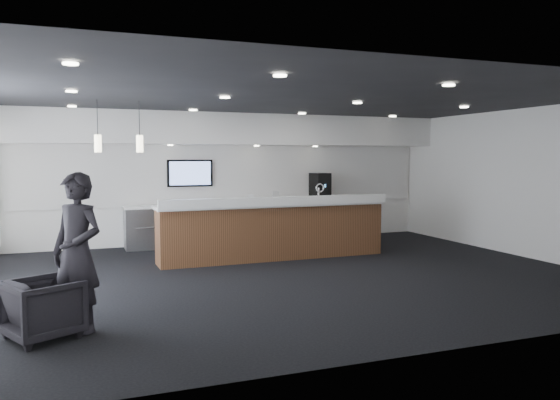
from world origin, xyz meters
name	(u,v)px	position (x,y,z in m)	size (l,w,h in m)	color
ground	(294,274)	(0.00, 0.00, 0.00)	(10.00, 10.00, 0.00)	black
ceiling	(294,98)	(0.00, 0.00, 3.00)	(10.00, 8.00, 0.02)	black
back_wall	(231,179)	(0.00, 4.00, 1.50)	(10.00, 0.02, 3.00)	white
right_wall	(523,183)	(5.00, 0.00, 1.50)	(0.02, 8.00, 3.00)	white
soffit_bulkhead	(236,130)	(0.00, 3.55, 2.65)	(10.00, 0.90, 0.70)	silver
alcove_panel	(231,175)	(0.00, 3.97, 1.60)	(9.80, 0.06, 1.40)	silver
back_credenza	(235,223)	(0.00, 3.64, 0.48)	(5.06, 0.66, 0.95)	gray
wall_tv	(190,173)	(-1.00, 3.91, 1.65)	(1.05, 0.08, 0.62)	black
pendant_left	(143,143)	(-2.40, 0.80, 2.25)	(0.12, 0.12, 0.30)	#FFF2C6
pendant_right	(99,143)	(-3.10, 0.80, 2.25)	(0.12, 0.12, 0.30)	#FFF2C6
ceiling_can_lights	(294,100)	(0.00, 0.00, 2.97)	(7.00, 5.00, 0.02)	white
service_counter	(274,230)	(0.18, 1.51, 0.58)	(4.65, 0.85, 1.49)	#4A2E18
coffee_machine	(320,187)	(2.20, 3.69, 1.29)	(0.45, 0.54, 0.68)	black
info_sign_left	(251,199)	(0.34, 3.53, 1.05)	(0.14, 0.02, 0.20)	white
info_sign_right	(276,197)	(0.98, 3.56, 1.08)	(0.20, 0.02, 0.26)	white
armchair	(43,309)	(-3.86, -2.10, 0.34)	(0.72, 0.74, 0.68)	black
lounge_guest	(77,253)	(-3.49, -1.96, 0.92)	(0.67, 0.44, 1.84)	black
cup_0	(303,199)	(1.67, 3.53, 1.00)	(0.10, 0.10, 0.09)	white
cup_1	(298,200)	(1.53, 3.53, 1.00)	(0.10, 0.10, 0.09)	white
cup_2	(292,200)	(1.39, 3.53, 1.00)	(0.10, 0.10, 0.09)	white
cup_3	(287,200)	(1.25, 3.53, 1.00)	(0.10, 0.10, 0.09)	white
cup_4	(281,200)	(1.11, 3.53, 1.00)	(0.10, 0.10, 0.09)	white
cup_5	(276,200)	(0.97, 3.53, 1.00)	(0.10, 0.10, 0.09)	white
cup_6	(270,200)	(0.83, 3.53, 1.00)	(0.10, 0.10, 0.09)	white
cup_7	(265,201)	(0.69, 3.53, 1.00)	(0.10, 0.10, 0.09)	white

